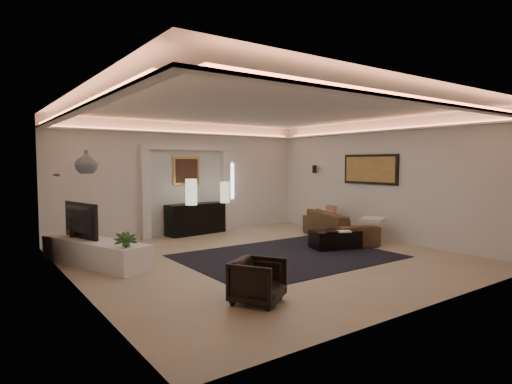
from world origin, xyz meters
TOP-DOWN VIEW (x-y plane):
  - floor at (0.00, 0.00)m, footprint 7.00×7.00m
  - ceiling at (0.00, 0.00)m, footprint 7.00×7.00m
  - wall_back at (0.00, 3.50)m, footprint 7.00×0.00m
  - wall_front at (0.00, -3.50)m, footprint 7.00×0.00m
  - wall_left at (-3.50, 0.00)m, footprint 0.00×7.00m
  - wall_right at (3.50, 0.00)m, footprint 0.00×7.00m
  - cove_soffit at (0.00, 0.00)m, footprint 7.00×7.00m
  - daylight_slit at (1.35, 3.48)m, footprint 0.25×0.03m
  - area_rug at (0.40, -0.20)m, footprint 4.00×3.00m
  - pilaster_left at (-1.15, 3.40)m, footprint 0.22×0.20m
  - pilaster_right at (1.15, 3.40)m, footprint 0.22×0.20m
  - alcove_header at (0.00, 3.40)m, footprint 2.52×0.20m
  - painting_frame at (0.00, 3.47)m, footprint 0.74×0.04m
  - painting_canvas at (0.00, 3.44)m, footprint 0.62×0.02m
  - art_panel_frame at (3.47, 0.30)m, footprint 0.04×1.64m
  - art_panel_gold at (3.44, 0.30)m, footprint 0.02×1.50m
  - wall_sconce at (3.38, 2.20)m, footprint 0.12×0.12m
  - wall_niche at (-3.44, 1.40)m, footprint 0.10×0.55m
  - console at (0.15, 3.25)m, footprint 1.64×0.69m
  - lamp_left at (-0.10, 3.00)m, footprint 0.38×0.38m
  - lamp_right at (0.89, 3.00)m, footprint 0.29×0.29m
  - media_ledge at (-2.90, 1.33)m, footprint 1.41×2.52m
  - tv at (-3.15, 1.69)m, footprint 1.16×0.42m
  - figurine at (-3.15, 1.88)m, footprint 0.14×0.14m
  - ginger_jar at (-3.00, 1.34)m, footprint 0.41×0.41m
  - plant at (-2.66, 0.33)m, footprint 0.44×0.44m
  - sofa at (2.59, 0.52)m, footprint 2.50×1.64m
  - throw_blanket at (2.94, -0.24)m, footprint 0.77×0.71m
  - throw_pillow at (3.15, 1.30)m, footprint 0.18×0.38m
  - coffee_table at (1.75, -0.20)m, footprint 1.14×0.85m
  - bowl at (1.36, -0.47)m, footprint 0.29×0.29m
  - magazine at (1.72, -0.47)m, footprint 0.32×0.27m
  - armchair at (-1.69, -2.10)m, footprint 0.87×0.88m

SIDE VIEW (x-z plane):
  - floor at x=0.00m, z-range 0.00..0.00m
  - area_rug at x=0.40m, z-range 0.00..0.01m
  - coffee_table at x=1.75m, z-range 0.01..0.40m
  - media_ledge at x=-2.90m, z-range -0.01..0.46m
  - armchair at x=-1.69m, z-range 0.00..0.59m
  - sofa at x=2.59m, z-range 0.00..0.68m
  - plant at x=-2.66m, z-range 0.00..0.70m
  - console at x=0.15m, z-range 0.00..0.80m
  - magazine at x=1.72m, z-range 0.41..0.44m
  - bowl at x=1.36m, z-range 0.41..0.47m
  - throw_blanket at x=2.94m, z-range 0.52..0.58m
  - throw_pillow at x=3.15m, z-range 0.37..0.73m
  - figurine at x=-3.15m, z-range 0.46..0.82m
  - tv at x=-3.15m, z-range 0.45..1.12m
  - lamp_left at x=-0.10m, z-range 0.76..1.42m
  - lamp_right at x=0.89m, z-range 0.81..1.37m
  - pilaster_left at x=-1.15m, z-range 0.00..2.20m
  - pilaster_right at x=1.15m, z-range 0.00..2.20m
  - daylight_slit at x=1.35m, z-range 0.85..1.85m
  - wall_back at x=0.00m, z-range -2.05..4.95m
  - wall_front at x=0.00m, z-range -2.05..4.95m
  - wall_left at x=-3.50m, z-range -2.05..4.95m
  - wall_right at x=3.50m, z-range -2.05..4.95m
  - painting_frame at x=0.00m, z-range 1.28..2.02m
  - painting_canvas at x=0.00m, z-range 1.34..1.96m
  - wall_niche at x=-3.44m, z-range 1.63..1.67m
  - wall_sconce at x=3.38m, z-range 1.57..1.79m
  - art_panel_gold at x=3.44m, z-range 1.39..2.01m
  - art_panel_frame at x=3.47m, z-range 1.33..2.07m
  - ginger_jar at x=-3.00m, z-range 1.67..2.09m
  - alcove_header at x=0.00m, z-range 2.19..2.31m
  - cove_soffit at x=0.00m, z-range 2.60..2.64m
  - ceiling at x=0.00m, z-range 2.90..2.90m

